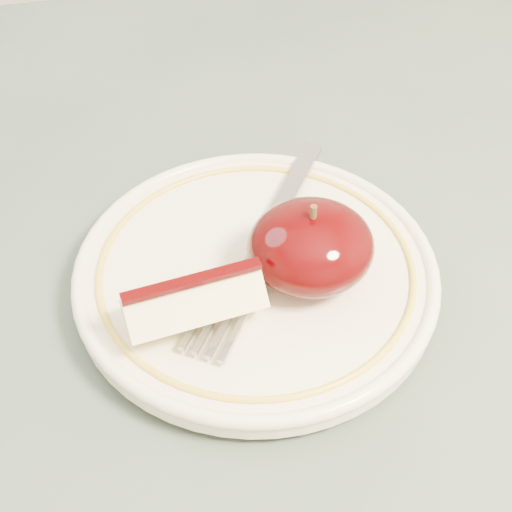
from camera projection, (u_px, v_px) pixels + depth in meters
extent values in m
cylinder|color=brown|center=(394.00, 246.00, 1.03)|extent=(0.05, 0.05, 0.71)
cube|color=#46564D|center=(92.00, 370.00, 0.43)|extent=(0.90, 0.90, 0.04)
cylinder|color=#F6EBCE|center=(256.00, 284.00, 0.44)|extent=(0.12, 0.12, 0.01)
cylinder|color=#F6EBCE|center=(256.00, 274.00, 0.44)|extent=(0.22, 0.22, 0.01)
torus|color=#F6EBCE|center=(256.00, 269.00, 0.43)|extent=(0.22, 0.22, 0.01)
torus|color=gold|center=(256.00, 267.00, 0.43)|extent=(0.19, 0.19, 0.00)
ellipsoid|color=black|center=(311.00, 246.00, 0.41)|extent=(0.07, 0.07, 0.05)
cylinder|color=#472D19|center=(313.00, 214.00, 0.39)|extent=(0.00, 0.00, 0.01)
cube|color=#F6E5B5|center=(194.00, 303.00, 0.39)|extent=(0.08, 0.04, 0.03)
cube|color=#300102|center=(192.00, 281.00, 0.38)|extent=(0.08, 0.02, 0.00)
cube|color=gray|center=(290.00, 190.00, 0.48)|extent=(0.07, 0.09, 0.00)
cube|color=gray|center=(255.00, 256.00, 0.43)|extent=(0.02, 0.03, 0.00)
cube|color=gray|center=(238.00, 287.00, 0.42)|extent=(0.04, 0.04, 0.00)
cube|color=gray|center=(236.00, 333.00, 0.39)|extent=(0.03, 0.04, 0.00)
cube|color=gray|center=(223.00, 329.00, 0.39)|extent=(0.03, 0.04, 0.00)
cube|color=gray|center=(210.00, 325.00, 0.40)|extent=(0.03, 0.04, 0.00)
cube|color=gray|center=(197.00, 321.00, 0.40)|extent=(0.03, 0.04, 0.00)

